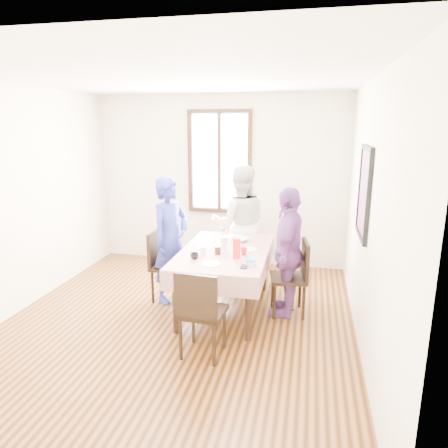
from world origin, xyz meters
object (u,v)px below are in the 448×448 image
(chair_far, at_px, (240,249))
(chair_near, at_px, (203,311))
(person_far, at_px, (240,224))
(person_right, at_px, (288,252))
(person_left, at_px, (170,240))
(dining_table, at_px, (225,280))
(chair_left, at_px, (169,266))
(chair_right, at_px, (288,278))

(chair_far, height_order, chair_near, same)
(chair_far, relative_size, person_far, 0.54)
(person_right, bearing_deg, person_left, -88.17)
(person_left, height_order, person_far, person_far)
(dining_table, distance_m, chair_far, 1.04)
(chair_left, distance_m, person_left, 0.35)
(chair_far, relative_size, person_left, 0.57)
(person_left, bearing_deg, chair_left, 113.55)
(person_left, distance_m, person_right, 1.49)
(chair_left, bearing_deg, chair_near, 34.48)
(chair_far, distance_m, chair_near, 2.08)
(chair_left, height_order, chair_right, same)
(chair_left, height_order, person_far, person_far)
(chair_left, distance_m, person_right, 1.55)
(person_left, bearing_deg, person_far, -16.78)
(chair_right, xyz_separation_m, chair_far, (-0.77, 0.99, 0.00))
(chair_near, bearing_deg, chair_left, 127.84)
(person_left, relative_size, person_far, 0.95)
(chair_right, height_order, person_left, person_left)
(dining_table, distance_m, chair_right, 0.77)
(person_left, bearing_deg, chair_near, -124.17)
(chair_right, bearing_deg, chair_near, 135.95)
(chair_right, xyz_separation_m, person_left, (-1.51, 0.09, 0.35))
(chair_right, relative_size, chair_far, 1.00)
(chair_right, xyz_separation_m, person_right, (-0.02, 0.00, 0.32))
(chair_right, bearing_deg, chair_left, 77.62)
(dining_table, distance_m, person_left, 0.87)
(dining_table, distance_m, person_right, 0.85)
(person_left, relative_size, person_right, 1.04)
(chair_near, bearing_deg, person_right, 60.39)
(chair_far, xyz_separation_m, person_left, (-0.74, -0.90, 0.35))
(dining_table, xyz_separation_m, chair_left, (-0.77, 0.14, 0.08))
(person_far, bearing_deg, chair_far, -102.86)
(chair_right, distance_m, chair_near, 1.33)
(chair_right, bearing_deg, person_far, 29.37)
(chair_near, xyz_separation_m, person_right, (0.74, 1.08, 0.32))
(chair_near, bearing_deg, chair_far, 94.86)
(dining_table, bearing_deg, chair_right, 3.53)
(chair_left, relative_size, chair_near, 1.00)
(chair_near, bearing_deg, person_far, 94.86)
(dining_table, height_order, person_far, person_far)
(chair_right, xyz_separation_m, chair_near, (-0.77, -1.08, 0.00))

